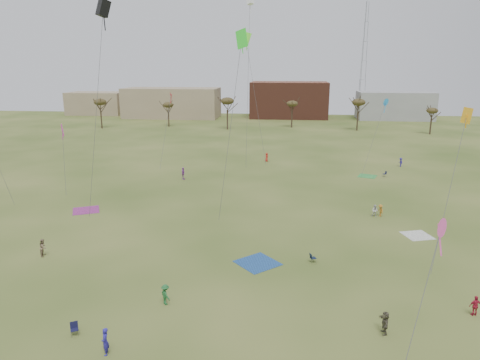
# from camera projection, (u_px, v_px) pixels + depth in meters

# --- Properties ---
(ground) EXTENTS (260.00, 260.00, 0.00)m
(ground) POSITION_uv_depth(u_px,v_px,m) (224.00, 278.00, 37.13)
(ground) COLOR #354F18
(ground) RESTS_ON ground
(flyer_near_center) EXTENTS (1.15, 1.16, 1.61)m
(flyer_near_center) POSITION_uv_depth(u_px,v_px,m) (165.00, 295.00, 32.88)
(flyer_near_center) COLOR #21632F
(flyer_near_center) RESTS_ON ground
(flyer_near_right) EXTENTS (0.64, 0.77, 1.81)m
(flyer_near_right) POSITION_uv_depth(u_px,v_px,m) (105.00, 342.00, 27.13)
(flyer_near_right) COLOR #29229C
(flyer_near_right) RESTS_ON ground
(spectator_fore_a) EXTENTS (0.96, 0.53, 1.54)m
(spectator_fore_a) POSITION_uv_depth(u_px,v_px,m) (475.00, 306.00, 31.40)
(spectator_fore_a) COLOR #B41E39
(spectator_fore_a) RESTS_ON ground
(spectator_fore_b) EXTENTS (0.80, 0.93, 1.68)m
(spectator_fore_b) POSITION_uv_depth(u_px,v_px,m) (43.00, 247.00, 41.30)
(spectator_fore_b) COLOR #876F56
(spectator_fore_b) RESTS_ON ground
(spectator_fore_c) EXTENTS (0.55, 1.52, 1.62)m
(spectator_fore_c) POSITION_uv_depth(u_px,v_px,m) (385.00, 323.00, 29.28)
(spectator_fore_c) COLOR #4F4A38
(spectator_fore_c) RESTS_ON ground
(flyer_mid_b) EXTENTS (0.89, 1.09, 1.46)m
(flyer_mid_b) POSITION_uv_depth(u_px,v_px,m) (380.00, 210.00, 52.16)
(flyer_mid_b) COLOR #BB7723
(flyer_mid_b) RESTS_ON ground
(spectator_mid_d) EXTENTS (0.68, 1.21, 1.95)m
(spectator_mid_d) POSITION_uv_depth(u_px,v_px,m) (183.00, 173.00, 68.94)
(spectator_mid_d) COLOR purple
(spectator_mid_d) RESTS_ON ground
(spectator_mid_e) EXTENTS (0.87, 0.78, 1.46)m
(spectator_mid_e) POSITION_uv_depth(u_px,v_px,m) (375.00, 211.00, 52.02)
(spectator_mid_e) COLOR silver
(spectator_mid_e) RESTS_ON ground
(flyer_far_b) EXTENTS (0.79, 0.95, 1.65)m
(flyer_far_b) POSITION_uv_depth(u_px,v_px,m) (267.00, 157.00, 81.95)
(flyer_far_b) COLOR red
(flyer_far_b) RESTS_ON ground
(flyer_far_c) EXTENTS (0.80, 1.12, 1.56)m
(flyer_far_c) POSITION_uv_depth(u_px,v_px,m) (401.00, 162.00, 77.89)
(flyer_far_c) COLOR navy
(flyer_far_c) RESTS_ON ground
(blanket_blue) EXTENTS (4.72, 4.72, 0.03)m
(blanket_blue) POSITION_uv_depth(u_px,v_px,m) (258.00, 263.00, 39.95)
(blanket_blue) COLOR #214E92
(blanket_blue) RESTS_ON ground
(blanket_cream) EXTENTS (3.39, 3.39, 0.03)m
(blanket_cream) POSITION_uv_depth(u_px,v_px,m) (417.00, 236.00, 46.38)
(blanket_cream) COLOR silver
(blanket_cream) RESTS_ON ground
(blanket_plum) EXTENTS (4.16, 4.16, 0.03)m
(blanket_plum) POSITION_uv_depth(u_px,v_px,m) (86.00, 210.00, 54.43)
(blanket_plum) COLOR #952E80
(blanket_plum) RESTS_ON ground
(blanket_olive) EXTENTS (3.55, 3.55, 0.03)m
(blanket_olive) POSITION_uv_depth(u_px,v_px,m) (367.00, 176.00, 71.18)
(blanket_olive) COLOR green
(blanket_olive) RESTS_ON ground
(camp_chair_left) EXTENTS (0.70, 0.72, 0.87)m
(camp_chair_left) POSITION_uv_depth(u_px,v_px,m) (75.00, 331.00, 29.26)
(camp_chair_left) COLOR #131334
(camp_chair_left) RESTS_ON ground
(camp_chair_center) EXTENTS (0.69, 0.67, 0.87)m
(camp_chair_center) POSITION_uv_depth(u_px,v_px,m) (313.00, 260.00, 40.05)
(camp_chair_center) COLOR #121D33
(camp_chair_center) RESTS_ON ground
(camp_chair_right) EXTENTS (0.65, 0.62, 0.87)m
(camp_chair_right) POSITION_uv_depth(u_px,v_px,m) (384.00, 175.00, 70.91)
(camp_chair_right) COLOR #131534
(camp_chair_right) RESTS_ON ground
(kites_aloft) EXTENTS (71.61, 55.37, 27.88)m
(kites_aloft) POSITION_uv_depth(u_px,v_px,m) (216.00, 32.00, 55.55)
(kites_aloft) COLOR red
(kites_aloft) RESTS_ON ground
(tree_line) EXTENTS (117.44, 49.32, 8.91)m
(tree_line) POSITION_uv_depth(u_px,v_px,m) (258.00, 107.00, 111.66)
(tree_line) COLOR #3A2B1E
(tree_line) RESTS_ON ground
(building_tan) EXTENTS (32.00, 14.00, 10.00)m
(building_tan) POSITION_uv_depth(u_px,v_px,m) (172.00, 103.00, 150.10)
(building_tan) COLOR #937F60
(building_tan) RESTS_ON ground
(building_brick) EXTENTS (26.00, 16.00, 12.00)m
(building_brick) POSITION_uv_depth(u_px,v_px,m) (289.00, 100.00, 150.39)
(building_brick) COLOR brown
(building_brick) RESTS_ON ground
(building_grey) EXTENTS (24.00, 12.00, 9.00)m
(building_grey) POSITION_uv_depth(u_px,v_px,m) (394.00, 106.00, 145.12)
(building_grey) COLOR gray
(building_grey) RESTS_ON ground
(building_tan_west) EXTENTS (20.00, 12.00, 8.00)m
(building_tan_west) POSITION_uv_depth(u_px,v_px,m) (97.00, 103.00, 160.29)
(building_tan_west) COLOR #937F60
(building_tan_west) RESTS_ON ground
(radio_tower) EXTENTS (1.51, 1.72, 41.00)m
(radio_tower) POSITION_uv_depth(u_px,v_px,m) (363.00, 60.00, 149.16)
(radio_tower) COLOR #9EA3A8
(radio_tower) RESTS_ON ground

